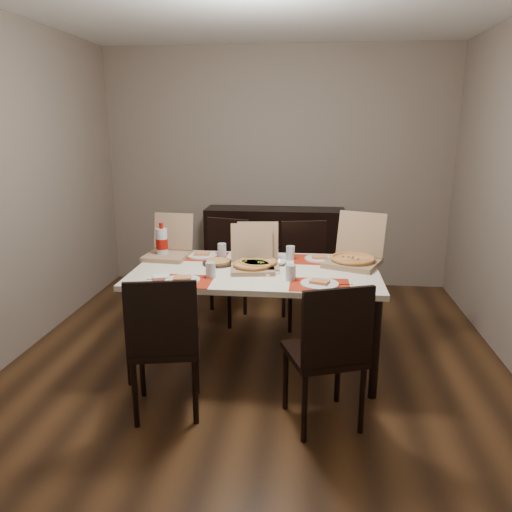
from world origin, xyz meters
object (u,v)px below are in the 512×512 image
object	(u,v)px
dining_table	(256,278)
chair_near_right	(329,350)
chair_far_right	(305,268)
pizza_box_center	(252,262)
soda_bottle	(162,243)
chair_far_left	(223,265)
dip_bowl	(278,263)
chair_near_left	(164,341)
sideboard	(274,249)

from	to	relation	value
dining_table	chair_near_right	distance (m)	0.98
chair_far_right	chair_near_right	bearing A→B (deg)	-84.69
dining_table	pizza_box_center	bearing A→B (deg)	-162.11
dining_table	soda_bottle	distance (m)	0.84
chair_far_left	soda_bottle	distance (m)	0.84
dip_bowl	soda_bottle	distance (m)	0.95
chair_near_left	chair_far_right	distance (m)	1.87
chair_far_left	pizza_box_center	distance (m)	1.04
chair_near_left	soda_bottle	bearing A→B (deg)	106.36
chair_far_right	pizza_box_center	xyz separation A→B (m)	(-0.39, -0.88, 0.29)
sideboard	pizza_box_center	size ratio (longest dim) A/B	3.81
chair_near_right	pizza_box_center	bearing A→B (deg)	123.95
dining_table	chair_near_right	size ratio (longest dim) A/B	1.94
dining_table	chair_far_left	size ratio (longest dim) A/B	1.94
chair_near_right	dip_bowl	bearing A→B (deg)	110.73
chair_far_left	soda_bottle	bearing A→B (deg)	-119.05
sideboard	chair_far_right	size ratio (longest dim) A/B	1.61
pizza_box_center	dip_bowl	xyz separation A→B (m)	(0.18, 0.15, -0.04)
chair_near_left	dining_table	bearing A→B (deg)	59.08
sideboard	soda_bottle	distance (m)	1.81
dining_table	chair_far_right	xyz separation A→B (m)	(0.36, 0.87, -0.17)
sideboard	dip_bowl	world-z (taller)	sideboard
chair_far_left	chair_far_right	xyz separation A→B (m)	(0.77, -0.04, 0.00)
chair_near_left	dip_bowl	size ratio (longest dim) A/B	7.56
chair_far_left	sideboard	bearing A→B (deg)	64.87
chair_near_left	pizza_box_center	size ratio (longest dim) A/B	2.36
sideboard	chair_near_right	xyz separation A→B (m)	(0.51, -2.63, 0.06)
chair_near_left	sideboard	bearing A→B (deg)	79.43
sideboard	chair_near_left	distance (m)	2.66
dining_table	chair_far_left	world-z (taller)	chair_far_left
chair_near_left	chair_far_left	world-z (taller)	same
chair_far_right	dip_bowl	xyz separation A→B (m)	(-0.20, -0.73, 0.25)
chair_near_left	chair_near_right	xyz separation A→B (m)	(0.99, -0.02, 0.00)
chair_near_left	pizza_box_center	distance (m)	0.95
sideboard	chair_far_left	bearing A→B (deg)	-115.13
chair_near_left	pizza_box_center	bearing A→B (deg)	60.23
chair_near_right	chair_far_left	world-z (taller)	same
chair_near_right	dip_bowl	distance (m)	1.05
chair_far_right	sideboard	bearing A→B (deg)	110.41
dining_table	chair_near_left	bearing A→B (deg)	-120.92
chair_near_left	soda_bottle	xyz separation A→B (m)	(-0.31, 1.04, 0.36)
chair_far_right	pizza_box_center	bearing A→B (deg)	-113.75
dip_bowl	soda_bottle	size ratio (longest dim) A/B	0.44
dining_table	soda_bottle	xyz separation A→B (m)	(-0.78, 0.25, 0.19)
sideboard	chair_near_left	bearing A→B (deg)	-100.57
chair_near_right	pizza_box_center	xyz separation A→B (m)	(-0.54, 0.81, 0.29)
chair_far_left	chair_far_right	world-z (taller)	same
chair_far_left	pizza_box_center	bearing A→B (deg)	-67.30
dining_table	dip_bowl	xyz separation A→B (m)	(0.16, 0.14, 0.08)
dining_table	dip_bowl	bearing A→B (deg)	41.37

